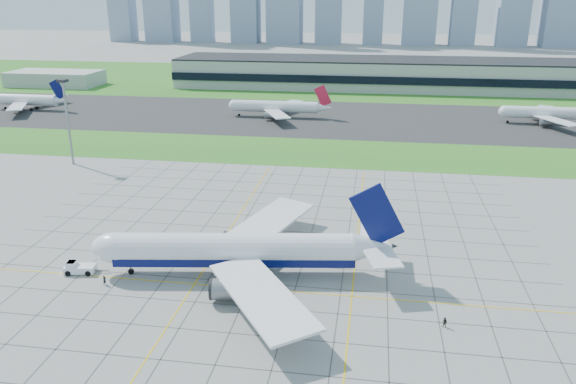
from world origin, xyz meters
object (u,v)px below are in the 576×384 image
(pushback_tug, at_px, (79,268))
(light_mast, at_px, (67,111))
(crew_near, at_px, (105,280))
(distant_jet_0, at_px, (29,100))
(distant_jet_1, at_px, (277,107))
(crew_far, at_px, (445,323))
(airliner, at_px, (237,250))
(distant_jet_2, at_px, (546,113))

(pushback_tug, bearing_deg, light_mast, 111.13)
(crew_near, xyz_separation_m, distant_jet_0, (-106.88, 146.31, 3.59))
(light_mast, height_order, distant_jet_1, light_mast)
(light_mast, bearing_deg, pushback_tug, -60.51)
(crew_near, xyz_separation_m, distant_jet_1, (5.27, 147.67, 3.59))
(light_mast, xyz_separation_m, crew_far, (102.65, -74.39, -15.31))
(airliner, height_order, distant_jet_2, airliner)
(distant_jet_2, bearing_deg, distant_jet_1, -178.07)
(light_mast, distance_m, distant_jet_2, 177.78)
(distant_jet_0, xyz_separation_m, distant_jet_1, (112.15, 1.36, 0.00))
(pushback_tug, distance_m, crew_far, 65.76)
(crew_far, distance_m, distant_jet_2, 165.40)
(pushback_tug, xyz_separation_m, crew_near, (6.86, -3.56, -0.12))
(crew_far, height_order, distant_jet_2, distant_jet_2)
(airliner, bearing_deg, distant_jet_2, 49.39)
(light_mast, relative_size, distant_jet_0, 0.60)
(crew_far, bearing_deg, distant_jet_2, 112.32)
(crew_near, height_order, distant_jet_0, distant_jet_0)
(pushback_tug, height_order, distant_jet_1, distant_jet_1)
(airliner, xyz_separation_m, distant_jet_0, (-129.37, 138.86, -0.42))
(airliner, bearing_deg, crew_far, -27.05)
(airliner, xyz_separation_m, distant_jet_2, (90.75, 143.86, -0.42))
(crew_near, bearing_deg, airliner, -55.21)
(distant_jet_2, bearing_deg, crew_near, -126.81)
(crew_near, bearing_deg, distant_jet_2, -20.35)
(airliner, xyz_separation_m, pushback_tug, (-29.35, -3.89, -3.89))
(light_mast, xyz_separation_m, airliner, (66.76, -62.25, -11.28))
(crew_far, bearing_deg, distant_jet_1, 150.92)
(airliner, relative_size, distant_jet_0, 1.34)
(crew_near, relative_size, crew_far, 1.03)
(light_mast, bearing_deg, crew_near, -57.58)
(crew_near, distance_m, distant_jet_0, 181.22)
(distant_jet_2, bearing_deg, crew_far, -109.37)
(airliner, bearing_deg, distant_jet_0, 124.61)
(light_mast, height_order, airliner, light_mast)
(pushback_tug, bearing_deg, crew_near, -35.77)
(distant_jet_1, bearing_deg, crew_near, -92.04)
(crew_far, bearing_deg, pushback_tug, -145.51)
(light_mast, relative_size, pushback_tug, 3.10)
(pushback_tug, height_order, crew_far, pushback_tug)
(light_mast, relative_size, airliner, 0.45)
(pushback_tug, height_order, distant_jet_0, distant_jet_0)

